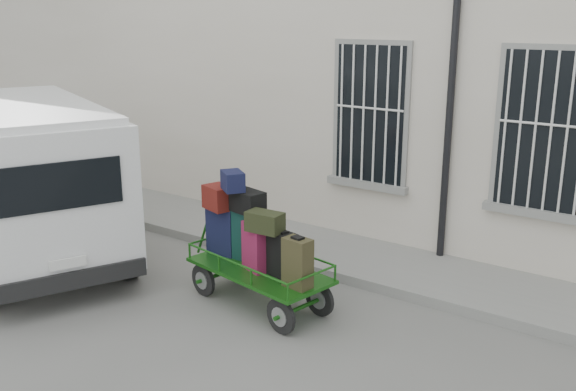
% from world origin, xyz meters
% --- Properties ---
extents(ground, '(80.00, 80.00, 0.00)m').
position_xyz_m(ground, '(0.00, 0.00, 0.00)').
color(ground, slate).
rests_on(ground, ground).
extents(building, '(24.00, 5.15, 6.00)m').
position_xyz_m(building, '(0.00, 5.50, 3.00)').
color(building, beige).
rests_on(building, ground).
extents(sidewalk, '(24.00, 1.70, 0.15)m').
position_xyz_m(sidewalk, '(0.00, 2.20, 0.07)').
color(sidewalk, gray).
rests_on(sidewalk, ground).
extents(luggage_cart, '(2.44, 1.26, 1.80)m').
position_xyz_m(luggage_cart, '(-0.56, 0.11, 0.85)').
color(luggage_cart, black).
rests_on(luggage_cart, ground).
extents(van, '(5.36, 3.88, 2.51)m').
position_xyz_m(van, '(-4.53, -0.59, 1.44)').
color(van, white).
rests_on(van, ground).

